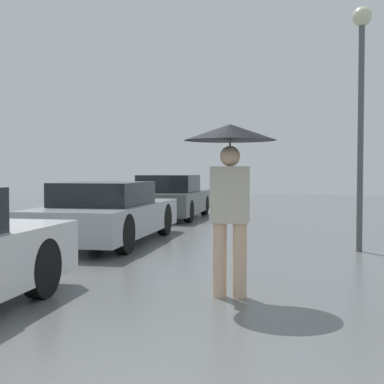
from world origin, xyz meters
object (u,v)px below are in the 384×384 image
parked_car_middle (107,213)px  street_lamp (361,82)px  pedestrian (230,163)px  parked_car_farthest (170,198)px

parked_car_middle → street_lamp: size_ratio=1.06×
pedestrian → street_lamp: 4.36m
parked_car_middle → parked_car_farthest: (-0.06, 5.47, 0.02)m
parked_car_middle → street_lamp: street_lamp is taller
parked_car_middle → parked_car_farthest: 5.47m
parked_car_farthest → street_lamp: 7.76m
parked_car_middle → parked_car_farthest: bearing=90.6°
pedestrian → parked_car_farthest: bearing=107.2°
pedestrian → parked_car_farthest: 9.93m
pedestrian → parked_car_middle: 4.99m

